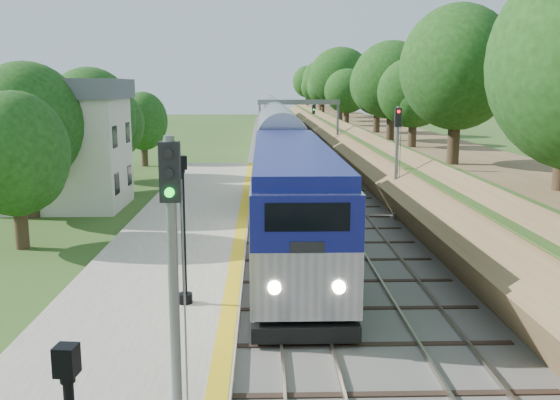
{
  "coord_description": "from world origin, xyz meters",
  "views": [
    {
      "loc": [
        -1.24,
        -9.06,
        7.58
      ],
      "look_at": [
        -0.5,
        16.96,
        2.8
      ],
      "focal_mm": 40.0,
      "sensor_mm": 36.0,
      "label": 1
    }
  ],
  "objects_px": {
    "station_building": "(57,143)",
    "signal_gantry": "(299,113)",
    "signal_farside": "(397,151)",
    "signal_platform": "(173,268)",
    "lamppost_far": "(184,239)",
    "train": "(273,132)"
  },
  "relations": [
    {
      "from": "station_building",
      "to": "signal_gantry",
      "type": "bearing_deg",
      "value": 56.62
    },
    {
      "from": "signal_gantry",
      "to": "signal_farside",
      "type": "xyz_separation_m",
      "value": [
        3.73,
        -29.89,
        -0.81
      ]
    },
    {
      "from": "signal_platform",
      "to": "signal_farside",
      "type": "bearing_deg",
      "value": 68.43
    },
    {
      "from": "signal_gantry",
      "to": "signal_farside",
      "type": "relative_size",
      "value": 1.32
    },
    {
      "from": "station_building",
      "to": "lamppost_far",
      "type": "relative_size",
      "value": 1.73
    },
    {
      "from": "signal_gantry",
      "to": "train",
      "type": "height_order",
      "value": "signal_gantry"
    },
    {
      "from": "train",
      "to": "signal_farside",
      "type": "bearing_deg",
      "value": -80.15
    },
    {
      "from": "lamppost_far",
      "to": "signal_platform",
      "type": "distance_m",
      "value": 9.14
    },
    {
      "from": "station_building",
      "to": "train",
      "type": "height_order",
      "value": "station_building"
    },
    {
      "from": "signal_gantry",
      "to": "signal_platform",
      "type": "distance_m",
      "value": 53.18
    },
    {
      "from": "signal_gantry",
      "to": "signal_platform",
      "type": "height_order",
      "value": "signal_platform"
    },
    {
      "from": "station_building",
      "to": "train",
      "type": "distance_m",
      "value": 33.88
    },
    {
      "from": "signal_gantry",
      "to": "train",
      "type": "distance_m",
      "value": 6.75
    },
    {
      "from": "signal_gantry",
      "to": "station_building",
      "type": "bearing_deg",
      "value": -123.38
    },
    {
      "from": "station_building",
      "to": "signal_gantry",
      "type": "xyz_separation_m",
      "value": [
        16.47,
        24.99,
        0.73
      ]
    },
    {
      "from": "lamppost_far",
      "to": "station_building",
      "type": "bearing_deg",
      "value": 118.11
    },
    {
      "from": "station_building",
      "to": "signal_platform",
      "type": "bearing_deg",
      "value": -68.32
    },
    {
      "from": "station_building",
      "to": "signal_farside",
      "type": "bearing_deg",
      "value": -13.64
    },
    {
      "from": "station_building",
      "to": "signal_gantry",
      "type": "height_order",
      "value": "station_building"
    },
    {
      "from": "station_building",
      "to": "lamppost_far",
      "type": "distance_m",
      "value": 21.57
    },
    {
      "from": "signal_farside",
      "to": "signal_platform",
      "type": "bearing_deg",
      "value": -111.57
    },
    {
      "from": "signal_farside",
      "to": "station_building",
      "type": "bearing_deg",
      "value": 166.36
    }
  ]
}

